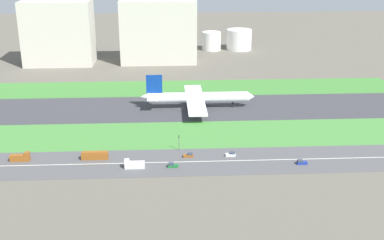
{
  "coord_description": "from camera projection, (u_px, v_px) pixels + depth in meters",
  "views": [
    {
      "loc": [
        -8.71,
        -267.22,
        90.04
      ],
      "look_at": [
        3.83,
        -36.5,
        6.0
      ],
      "focal_mm": 46.2,
      "sensor_mm": 36.0,
      "label": 1
    }
  ],
  "objects": [
    {
      "name": "ground_plane",
      "position": [
        182.0,
        108.0,
        281.98
      ],
      "size": [
        800.0,
        800.0,
        0.0
      ],
      "primitive_type": "plane",
      "color": "#5B564C"
    },
    {
      "name": "runway",
      "position": [
        182.0,
        108.0,
        281.96
      ],
      "size": [
        280.0,
        46.0,
        0.1
      ],
      "primitive_type": "cube",
      "color": "#38383D",
      "rests_on": "ground_plane"
    },
    {
      "name": "grass_median_north",
      "position": [
        180.0,
        88.0,
        320.44
      ],
      "size": [
        280.0,
        36.0,
        0.1
      ],
      "primitive_type": "cube",
      "color": "#3D7A33",
      "rests_on": "ground_plane"
    },
    {
      "name": "grass_median_south",
      "position": [
        185.0,
        135.0,
        243.49
      ],
      "size": [
        280.0,
        36.0,
        0.1
      ],
      "primitive_type": "cube",
      "color": "#427F38",
      "rests_on": "ground_plane"
    },
    {
      "name": "highway",
      "position": [
        188.0,
        162.0,
        213.46
      ],
      "size": [
        280.0,
        28.0,
        0.1
      ],
      "primitive_type": "cube",
      "color": "#4C4C4F",
      "rests_on": "ground_plane"
    },
    {
      "name": "highway_centerline",
      "position": [
        188.0,
        162.0,
        213.44
      ],
      "size": [
        266.0,
        0.5,
        0.01
      ],
      "primitive_type": "cube",
      "color": "silver",
      "rests_on": "highway"
    },
    {
      "name": "airliner",
      "position": [
        196.0,
        98.0,
        280.25
      ],
      "size": [
        65.0,
        56.0,
        19.7
      ],
      "color": "white",
      "rests_on": "runway"
    },
    {
      "name": "bus_0",
      "position": [
        95.0,
        155.0,
        215.49
      ],
      "size": [
        11.6,
        2.5,
        3.5
      ],
      "color": "brown",
      "rests_on": "highway"
    },
    {
      "name": "truck_0",
      "position": [
        134.0,
        165.0,
        207.05
      ],
      "size": [
        8.4,
        2.5,
        4.0
      ],
      "rotation": [
        0.0,
        0.0,
        3.14
      ],
      "color": "silver",
      "rests_on": "highway"
    },
    {
      "name": "car_2",
      "position": [
        231.0,
        154.0,
        218.85
      ],
      "size": [
        4.4,
        1.8,
        2.0
      ],
      "color": "silver",
      "rests_on": "highway"
    },
    {
      "name": "car_4",
      "position": [
        302.0,
        162.0,
        210.94
      ],
      "size": [
        4.4,
        1.8,
        2.0
      ],
      "rotation": [
        0.0,
        0.0,
        3.14
      ],
      "color": "navy",
      "rests_on": "highway"
    },
    {
      "name": "car_3",
      "position": [
        189.0,
        155.0,
        217.89
      ],
      "size": [
        4.4,
        1.8,
        2.0
      ],
      "color": "brown",
      "rests_on": "highway"
    },
    {
      "name": "truck_1",
      "position": [
        21.0,
        157.0,
        213.9
      ],
      "size": [
        8.4,
        2.5,
        4.0
      ],
      "color": "brown",
      "rests_on": "highway"
    },
    {
      "name": "car_1",
      "position": [
        173.0,
        165.0,
        208.13
      ],
      "size": [
        4.4,
        1.8,
        2.0
      ],
      "rotation": [
        0.0,
        0.0,
        3.14
      ],
      "color": "#19662D",
      "rests_on": "highway"
    },
    {
      "name": "traffic_light",
      "position": [
        179.0,
        141.0,
        224.03
      ],
      "size": [
        0.36,
        0.5,
        7.2
      ],
      "color": "#4C4C51",
      "rests_on": "highway"
    },
    {
      "name": "terminal_building",
      "position": [
        59.0,
        33.0,
        376.1
      ],
      "size": [
        51.69,
        29.46,
        48.32
      ],
      "primitive_type": "cube",
      "color": "beige",
      "rests_on": "ground_plane"
    },
    {
      "name": "hangar_building",
      "position": [
        158.0,
        32.0,
        380.01
      ],
      "size": [
        58.15,
        24.16,
        48.17
      ],
      "primitive_type": "cube",
      "color": "beige",
      "rests_on": "ground_plane"
    },
    {
      "name": "fuel_tank_west",
      "position": [
        169.0,
        41.0,
        428.22
      ],
      "size": [
        25.8,
        25.8,
        15.59
      ],
      "primitive_type": "cylinder",
      "color": "silver",
      "rests_on": "ground_plane"
    },
    {
      "name": "fuel_tank_centre",
      "position": [
        211.0,
        41.0,
        430.1
      ],
      "size": [
        16.24,
        16.24,
        15.73
      ],
      "primitive_type": "cylinder",
      "color": "silver",
      "rests_on": "ground_plane"
    },
    {
      "name": "fuel_tank_east",
      "position": [
        239.0,
        40.0,
        431.02
      ],
      "size": [
        21.58,
        21.58,
        17.61
      ],
      "primitive_type": "cylinder",
      "color": "silver",
      "rests_on": "ground_plane"
    }
  ]
}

